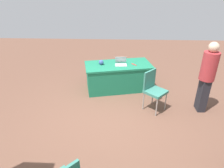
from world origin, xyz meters
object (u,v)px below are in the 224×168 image
Objects in this scene: scissors_red at (134,65)px; yarn_ball at (101,62)px; table_foreground at (118,76)px; laptop_silver at (121,63)px; chair_tucked_right at (153,88)px; person_presenter at (207,74)px.

yarn_ball is at bearing -132.79° from scissors_red.
table_foreground is 0.42m from laptop_silver.
table_foreground is 2.03× the size of chair_tucked_right.
person_presenter is at bearing 153.05° from table_foreground.
chair_tucked_right reaches higher than yarn_ball.
table_foreground is 1.35m from chair_tucked_right.
chair_tucked_right is at bearing 124.42° from laptop_silver.
scissors_red is at bearing -123.44° from person_presenter.
laptop_silver is (1.95, -1.00, -0.15)m from person_presenter.
chair_tucked_right is 1.23m from person_presenter.
chair_tucked_right is 1.67m from yarn_ball.
person_presenter is (-1.17, 0.00, 0.38)m from chair_tucked_right.
yarn_ball is 0.76× the size of scissors_red.
laptop_silver is at bearing -98.55° from chair_tucked_right.
person_presenter is at bearing 149.33° from laptop_silver.
table_foreground is 14.50× the size of yarn_ball.
yarn_ball is (0.55, 0.02, 0.03)m from laptop_silver.
person_presenter is 2.20m from laptop_silver.
person_presenter is (-2.03, 1.03, 0.56)m from table_foreground.
laptop_silver is (0.78, -1.00, 0.22)m from chair_tucked_right.
person_presenter is 5.05× the size of laptop_silver.
yarn_ball is at bearing -1.68° from laptop_silver.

